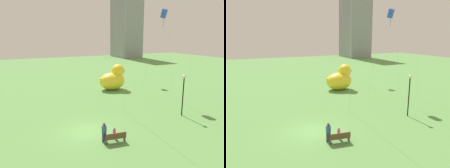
# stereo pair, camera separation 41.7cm
# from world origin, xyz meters

# --- Properties ---
(ground_plane) EXTENTS (140.00, 140.00, 0.00)m
(ground_plane) POSITION_xyz_m (0.00, 0.00, 0.00)
(ground_plane) COLOR #5D9449
(park_bench) EXTENTS (1.78, 0.66, 0.90)m
(park_bench) POSITION_xyz_m (1.41, -3.00, 0.48)
(park_bench) COLOR brown
(park_bench) RESTS_ON ground
(person_adult) EXTENTS (0.40, 0.40, 1.65)m
(person_adult) POSITION_xyz_m (0.66, -2.40, 0.91)
(person_adult) COLOR #38476B
(person_adult) RESTS_ON ground
(person_child) EXTENTS (0.25, 0.25, 1.00)m
(person_child) POSITION_xyz_m (1.68, -2.22, 0.55)
(person_child) COLOR silver
(person_child) RESTS_ON ground
(giant_inflatable_duck) EXTENTS (4.89, 3.14, 4.05)m
(giant_inflatable_duck) POSITION_xyz_m (9.10, 13.30, 1.72)
(giant_inflatable_duck) COLOR yellow
(giant_inflatable_duck) RESTS_ON ground
(lamppost) EXTENTS (0.38, 0.38, 4.53)m
(lamppost) POSITION_xyz_m (10.71, -0.54, 3.16)
(lamppost) COLOR black
(lamppost) RESTS_ON ground
(city_skyline) EXTENTS (75.29, 19.17, 27.61)m
(city_skyline) POSITION_xyz_m (3.03, 63.16, 11.90)
(city_skyline) COLOR slate
(city_skyline) RESTS_ON ground
(kite_blue) EXTENTS (2.25, 2.36, 12.04)m
(kite_blue) POSITION_xyz_m (13.12, 6.33, 11.30)
(kite_blue) COLOR silver
(kite_blue) RESTS_ON ground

